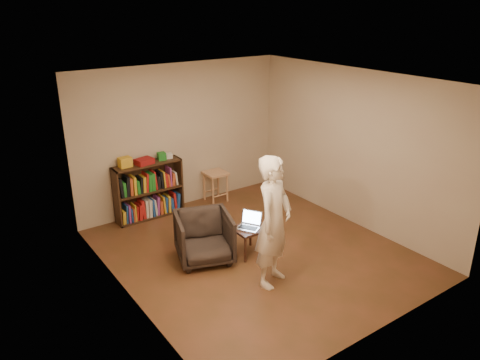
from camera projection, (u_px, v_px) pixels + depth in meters
floor at (256, 252)px, 7.11m from camera, size 4.50×4.50×0.00m
ceiling at (258, 80)px, 6.17m from camera, size 4.50×4.50×0.00m
wall_back at (181, 137)px, 8.35m from camera, size 4.00×0.00×4.00m
wall_left at (123, 205)px, 5.56m from camera, size 0.00×4.50×4.50m
wall_right at (353, 148)px, 7.72m from camera, size 0.00×4.50×4.50m
bookshelf at (149, 193)px, 8.14m from camera, size 1.20×0.30×1.00m
box_yellow at (125, 162)px, 7.71m from camera, size 0.21×0.16×0.17m
red_cloth at (144, 161)px, 7.86m from camera, size 0.33×0.26×0.10m
box_green at (162, 156)px, 8.07m from camera, size 0.15×0.15×0.13m
box_white at (169, 156)px, 8.16m from camera, size 0.13×0.13×0.09m
stool at (216, 178)px, 8.78m from camera, size 0.40×0.40×0.58m
armchair at (204, 238)px, 6.79m from camera, size 0.99×1.00×0.72m
side_table at (248, 232)px, 6.95m from camera, size 0.41×0.41×0.42m
laptop at (250, 224)px, 6.94m from camera, size 0.42×0.42×0.23m
person at (274, 222)px, 6.06m from camera, size 0.78×0.68×1.80m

